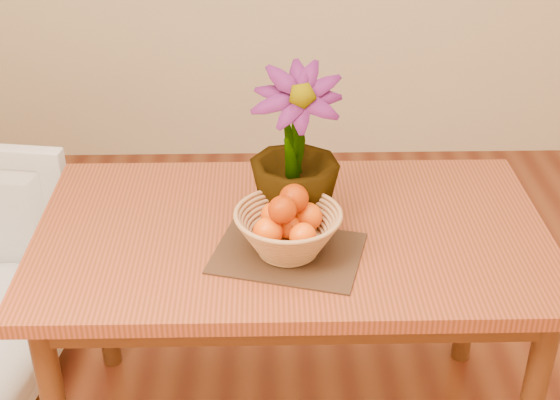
{
  "coord_description": "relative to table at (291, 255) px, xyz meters",
  "views": [
    {
      "loc": [
        -0.07,
        -1.5,
        1.89
      ],
      "look_at": [
        -0.03,
        0.21,
        0.89
      ],
      "focal_mm": 50.0,
      "sensor_mm": 36.0,
      "label": 1
    }
  ],
  "objects": [
    {
      "name": "table",
      "position": [
        0.0,
        0.0,
        0.0
      ],
      "size": [
        1.4,
        0.8,
        0.75
      ],
      "color": "maroon",
      "rests_on": "floor"
    },
    {
      "name": "potted_plant",
      "position": [
        0.01,
        0.05,
        0.31
      ],
      "size": [
        0.26,
        0.26,
        0.44
      ],
      "primitive_type": "imported",
      "rotation": [
        0.0,
        0.0,
        -0.08
      ],
      "color": "#1C4A15",
      "rests_on": "table"
    },
    {
      "name": "wicker_basket",
      "position": [
        -0.01,
        -0.12,
        0.15
      ],
      "size": [
        0.28,
        0.28,
        0.11
      ],
      "color": "#A87746",
      "rests_on": "placemat"
    },
    {
      "name": "orange_pile",
      "position": [
        -0.01,
        -0.12,
        0.21
      ],
      "size": [
        0.18,
        0.17,
        0.14
      ],
      "rotation": [
        0.0,
        0.0,
        -0.01
      ],
      "color": "#FF6004",
      "rests_on": "wicker_basket"
    },
    {
      "name": "placemat",
      "position": [
        -0.01,
        -0.12,
        0.09
      ],
      "size": [
        0.43,
        0.37,
        0.01
      ],
      "primitive_type": "cube",
      "rotation": [
        0.0,
        0.0,
        -0.27
      ],
      "color": "#371E14",
      "rests_on": "table"
    }
  ]
}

